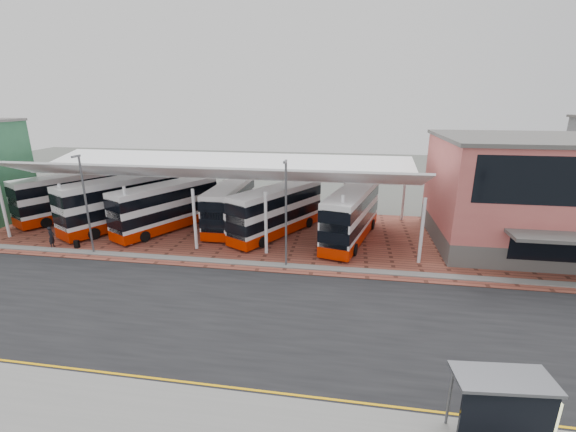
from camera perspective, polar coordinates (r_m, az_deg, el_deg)
name	(u,v)px	position (r m, az deg, el deg)	size (l,w,h in m)	color
ground	(237,307)	(24.33, -7.58, -13.16)	(140.00, 140.00, 0.00)	#4D504A
road	(232,315)	(23.51, -8.29, -14.34)	(120.00, 14.00, 0.02)	black
forecourt	(298,236)	(35.50, 1.49, -2.97)	(72.00, 16.00, 0.06)	brown
sidewalk	(171,423)	(17.61, -16.95, -27.31)	(120.00, 4.00, 0.14)	slate
north_kerb	(260,264)	(29.62, -4.17, -7.13)	(120.00, 0.80, 0.14)	slate
yellow_line_near	(191,388)	(18.96, -14.12, -23.45)	(120.00, 0.12, 0.01)	#EBA507
yellow_line_far	(194,383)	(19.17, -13.74, -22.90)	(120.00, 0.12, 0.01)	#EBA507
canopy	(215,170)	(36.75, -10.78, 6.75)	(37.00, 11.63, 7.07)	white
terminal	(552,193)	(38.56, 34.48, 2.78)	(18.40, 14.40, 9.25)	#565350
lamp_west	(86,202)	(34.22, -27.79, 1.84)	(0.16, 0.90, 8.07)	#58595E
lamp_east	(286,211)	(27.82, -0.31, 0.72)	(0.16, 0.90, 8.07)	#58595E
bus_0	(74,196)	(46.26, -29.08, 2.62)	(7.56, 11.11, 4.62)	white
bus_1	(122,203)	(40.75, -23.38, 1.82)	(7.92, 11.56, 4.82)	white
bus_2	(167,207)	(38.38, -17.53, 1.27)	(7.11, 10.70, 4.43)	white
bus_3	(230,205)	(38.03, -8.59, 1.56)	(2.60, 10.20, 4.20)	white
bus_4	(277,211)	(35.27, -1.67, 0.70)	(7.33, 10.58, 4.42)	white
bus_5	(351,215)	(34.31, 9.37, 0.11)	(5.13, 11.31, 4.54)	white
pedestrian	(52,237)	(38.13, -31.62, -2.67)	(0.67, 0.44, 1.83)	black
suitcase	(77,244)	(37.15, -28.81, -3.66)	(0.38, 0.27, 0.66)	black
bus_shelter	(512,408)	(16.90, 30.24, -23.35)	(3.55, 1.87, 2.74)	black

